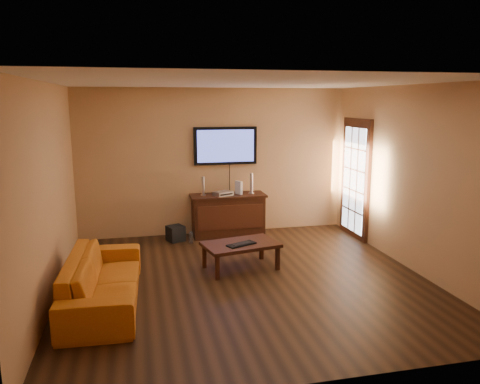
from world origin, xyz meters
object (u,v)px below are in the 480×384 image
object	(u,v)px
television	(225,146)
sofa	(103,272)
coffee_table	(241,246)
speaker_left	(203,187)
game_console	(239,188)
bottle	(191,237)
subwoofer	(176,233)
media_console	(228,215)
speaker_right	(251,184)
keyboard	(241,244)
av_receiver	(223,193)

from	to	relation	value
television	sofa	size ratio (longest dim) A/B	0.56
coffee_table	speaker_left	distance (m)	1.92
game_console	bottle	distance (m)	1.28
coffee_table	subwoofer	xyz separation A→B (m)	(-0.82, 1.64, -0.21)
media_console	speaker_right	world-z (taller)	speaker_right
subwoofer	television	bearing A→B (deg)	-2.22
media_console	speaker_left	bearing A→B (deg)	176.05
sofa	speaker_left	bearing A→B (deg)	-29.45
keyboard	bottle	bearing A→B (deg)	110.11
speaker_right	television	bearing A→B (deg)	152.76
media_console	coffee_table	bearing A→B (deg)	-95.42
game_console	keyboard	distance (m)	1.97
sofa	keyboard	world-z (taller)	sofa
coffee_table	keyboard	bearing A→B (deg)	-96.90
speaker_right	keyboard	size ratio (longest dim) A/B	0.81
television	speaker_right	xyz separation A→B (m)	(0.44, -0.23, -0.70)
media_console	television	size ratio (longest dim) A/B	1.17
television	subwoofer	bearing A→B (deg)	-160.02
speaker_right	bottle	bearing A→B (deg)	-164.08
sofa	keyboard	distance (m)	2.04
coffee_table	sofa	world-z (taller)	sofa
media_console	sofa	xyz separation A→B (m)	(-2.09, -2.58, 0.02)
television	game_console	world-z (taller)	television
media_console	bottle	xyz separation A→B (m)	(-0.74, -0.34, -0.29)
coffee_table	speaker_right	distance (m)	1.96
speaker_right	keyboard	world-z (taller)	speaker_right
sofa	game_console	distance (m)	3.49
television	game_console	bearing A→B (deg)	-47.06
bottle	keyboard	world-z (taller)	keyboard
av_receiver	keyboard	world-z (taller)	av_receiver
sofa	bottle	xyz separation A→B (m)	(1.35, 2.24, -0.31)
media_console	game_console	bearing A→B (deg)	1.33
speaker_right	bottle	size ratio (longest dim) A/B	1.73
speaker_left	speaker_right	world-z (taller)	speaker_right
coffee_table	av_receiver	bearing A→B (deg)	87.94
sofa	av_receiver	xyz separation A→B (m)	(1.98, 2.53, 0.40)
coffee_table	speaker_left	size ratio (longest dim) A/B	3.45
speaker_left	subwoofer	size ratio (longest dim) A/B	1.27
coffee_table	sofa	size ratio (longest dim) A/B	0.56
television	speaker_right	distance (m)	0.86
speaker_right	subwoofer	xyz separation A→B (m)	(-1.43, -0.13, -0.81)
media_console	av_receiver	world-z (taller)	av_receiver
game_console	television	bearing A→B (deg)	109.58
television	speaker_left	distance (m)	0.87
bottle	speaker_right	bearing A→B (deg)	15.92
subwoofer	keyboard	world-z (taller)	keyboard
coffee_table	sofa	bearing A→B (deg)	-157.08
subwoofer	keyboard	size ratio (longest dim) A/B	0.58
av_receiver	subwoofer	xyz separation A→B (m)	(-0.88, -0.09, -0.67)
bottle	keyboard	xyz separation A→B (m)	(0.56, -1.52, 0.31)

